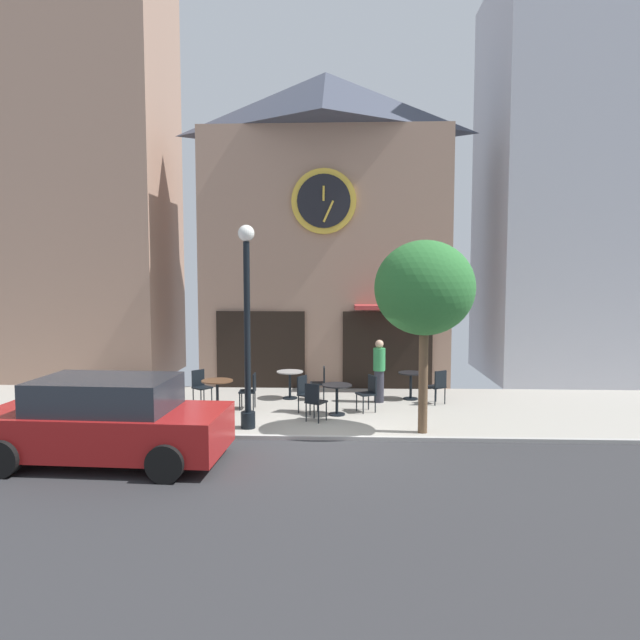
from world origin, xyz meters
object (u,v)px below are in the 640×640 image
object	(u,v)px
cafe_chair_right_end	(321,380)
pedestrian_green	(379,370)
cafe_chair_near_lamp	(438,384)
cafe_chair_facing_street	(200,384)
cafe_table_rightmost	(337,393)
parked_car_red	(106,421)
cafe_chair_facing_wall	(314,399)
cafe_table_near_door	(411,381)
cafe_chair_mid_row	(369,390)
cafe_chair_near_tree	(251,388)
street_lamp	(247,326)
cafe_chair_corner	(305,391)
street_tree	(425,289)
cafe_table_center_left	(290,379)
cafe_table_center_right	(217,388)

from	to	relation	value
cafe_chair_right_end	pedestrian_green	world-z (taller)	pedestrian_green
cafe_chair_near_lamp	cafe_chair_facing_street	bearing A→B (deg)	-177.71
cafe_table_rightmost	cafe_chair_right_end	world-z (taller)	cafe_chair_right_end
cafe_table_rightmost	parked_car_red	bearing A→B (deg)	-138.43
cafe_chair_near_lamp	cafe_chair_facing_wall	distance (m)	3.67
cafe_table_near_door	cafe_chair_mid_row	distance (m)	1.87
cafe_chair_near_tree	pedestrian_green	distance (m)	3.43
cafe_table_rightmost	cafe_table_near_door	bearing A→B (deg)	42.22
cafe_chair_right_end	pedestrian_green	xyz separation A→B (m)	(1.57, -0.22, 0.33)
cafe_chair_near_lamp	cafe_chair_facing_street	world-z (taller)	same
cafe_chair_near_lamp	cafe_table_rightmost	bearing A→B (deg)	-154.83
street_lamp	cafe_chair_facing_wall	size ratio (longest dim) A/B	4.97
pedestrian_green	cafe_chair_near_tree	bearing A→B (deg)	-164.49
cafe_chair_near_lamp	street_lamp	bearing A→B (deg)	-151.36
street_lamp	cafe_chair_near_tree	world-z (taller)	street_lamp
pedestrian_green	parked_car_red	world-z (taller)	pedestrian_green
cafe_table_near_door	pedestrian_green	distance (m)	1.02
cafe_chair_corner	street_tree	bearing A→B (deg)	-32.66
cafe_table_center_left	pedestrian_green	distance (m)	2.46
cafe_table_rightmost	cafe_chair_facing_wall	xyz separation A→B (m)	(-0.51, -0.66, -0.00)
cafe_table_center_left	cafe_table_rightmost	size ratio (longest dim) A/B	1.02
cafe_chair_right_end	parked_car_red	distance (m)	6.45
cafe_table_center_right	cafe_chair_facing_wall	distance (m)	2.70
cafe_table_center_left	cafe_table_rightmost	world-z (taller)	cafe_table_center_left
cafe_table_near_door	cafe_chair_near_lamp	size ratio (longest dim) A/B	0.82
parked_car_red	cafe_table_center_left	bearing A→B (deg)	62.49
cafe_table_near_door	cafe_chair_right_end	world-z (taller)	cafe_chair_right_end
cafe_chair_facing_street	cafe_table_rightmost	bearing A→B (deg)	-15.36
cafe_table_center_left	cafe_table_near_door	size ratio (longest dim) A/B	1.02
cafe_chair_facing_wall	cafe_chair_facing_street	distance (m)	3.49
cafe_chair_mid_row	parked_car_red	xyz separation A→B (m)	(-4.92, -4.04, 0.23)
cafe_chair_facing_wall	pedestrian_green	size ratio (longest dim) A/B	0.54
cafe_chair_mid_row	cafe_chair_facing_street	xyz separation A→B (m)	(-4.38, 0.61, 0.00)
cafe_table_rightmost	cafe_chair_near_tree	size ratio (longest dim) A/B	0.83
cafe_chair_facing_wall	cafe_chair_near_tree	bearing A→B (deg)	144.88
cafe_chair_right_end	cafe_chair_facing_street	world-z (taller)	same
cafe_chair_mid_row	pedestrian_green	world-z (taller)	pedestrian_green
cafe_chair_facing_wall	cafe_chair_facing_street	world-z (taller)	same
street_tree	cafe_table_center_right	xyz separation A→B (m)	(-4.87, 1.84, -2.54)
street_lamp	cafe_chair_facing_street	xyz separation A→B (m)	(-1.63, 2.25, -1.74)
street_tree	cafe_chair_corner	size ratio (longest dim) A/B	4.59
cafe_table_rightmost	pedestrian_green	bearing A→B (deg)	52.28
cafe_chair_near_lamp	cafe_chair_near_tree	distance (m)	4.87
cafe_table_near_door	parked_car_red	xyz separation A→B (m)	(-6.12, -5.47, 0.24)
street_lamp	cafe_table_center_left	bearing A→B (deg)	77.93
cafe_chair_near_tree	cafe_chair_right_end	size ratio (longest dim) A/B	1.00
cafe_chair_right_end	cafe_table_near_door	bearing A→B (deg)	3.75
cafe_table_rightmost	cafe_table_center_left	bearing A→B (deg)	126.70
cafe_chair_corner	cafe_chair_near_tree	bearing A→B (deg)	168.60
cafe_chair_facing_wall	pedestrian_green	xyz separation A→B (m)	(1.62, 2.09, 0.33)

